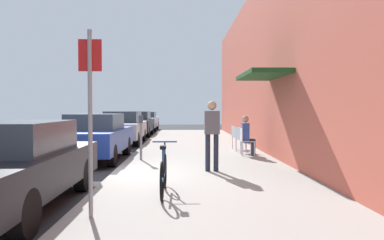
{
  "coord_description": "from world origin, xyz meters",
  "views": [
    {
      "loc": [
        1.67,
        -8.66,
        1.63
      ],
      "look_at": [
        2.03,
        5.14,
        1.22
      ],
      "focal_mm": 34.95,
      "sensor_mm": 36.0,
      "label": 1
    }
  ],
  "objects_px": {
    "parked_car_0": "(11,164)",
    "parked_car_3": "(137,123)",
    "parking_meter": "(141,134)",
    "street_sign": "(90,108)",
    "cafe_chair_0": "(245,140)",
    "parked_car_1": "(95,136)",
    "parked_car_2": "(123,127)",
    "cafe_chair_2": "(237,136)",
    "cafe_chair_1": "(241,138)",
    "bicycle_0": "(164,174)",
    "parked_car_4": "(145,121)",
    "seated_patron_0": "(247,134)",
    "pedestrian_standing": "(212,130)"
  },
  "relations": [
    {
      "from": "parked_car_4",
      "to": "parked_car_3",
      "type": "bearing_deg",
      "value": -90.0
    },
    {
      "from": "parked_car_0",
      "to": "cafe_chair_0",
      "type": "distance_m",
      "value": 7.62
    },
    {
      "from": "parked_car_4",
      "to": "bicycle_0",
      "type": "relative_size",
      "value": 2.57
    },
    {
      "from": "parking_meter",
      "to": "parked_car_4",
      "type": "bearing_deg",
      "value": 95.24
    },
    {
      "from": "parked_car_1",
      "to": "parked_car_4",
      "type": "relative_size",
      "value": 1.0
    },
    {
      "from": "cafe_chair_0",
      "to": "cafe_chair_1",
      "type": "relative_size",
      "value": 1.0
    },
    {
      "from": "street_sign",
      "to": "cafe_chair_1",
      "type": "xyz_separation_m",
      "value": [
        3.31,
        7.61,
        -1.02
      ]
    },
    {
      "from": "parked_car_2",
      "to": "cafe_chair_0",
      "type": "xyz_separation_m",
      "value": [
        4.81,
        -5.45,
        -0.15
      ]
    },
    {
      "from": "cafe_chair_2",
      "to": "pedestrian_standing",
      "type": "xyz_separation_m",
      "value": [
        -1.32,
        -4.86,
        0.5
      ]
    },
    {
      "from": "parked_car_0",
      "to": "cafe_chair_0",
      "type": "relative_size",
      "value": 5.06
    },
    {
      "from": "street_sign",
      "to": "bicycle_0",
      "type": "xyz_separation_m",
      "value": [
        0.94,
        1.36,
        -1.16
      ]
    },
    {
      "from": "parked_car_0",
      "to": "cafe_chair_0",
      "type": "height_order",
      "value": "parked_car_0"
    },
    {
      "from": "parked_car_4",
      "to": "cafe_chair_0",
      "type": "relative_size",
      "value": 5.06
    },
    {
      "from": "seated_patron_0",
      "to": "street_sign",
      "type": "bearing_deg",
      "value": -116.37
    },
    {
      "from": "parking_meter",
      "to": "cafe_chair_1",
      "type": "bearing_deg",
      "value": 28.46
    },
    {
      "from": "pedestrian_standing",
      "to": "parked_car_4",
      "type": "bearing_deg",
      "value": 100.43
    },
    {
      "from": "parked_car_2",
      "to": "cafe_chair_0",
      "type": "relative_size",
      "value": 5.06
    },
    {
      "from": "parked_car_2",
      "to": "cafe_chair_0",
      "type": "distance_m",
      "value": 7.27
    },
    {
      "from": "parked_car_0",
      "to": "cafe_chair_2",
      "type": "distance_m",
      "value": 9.14
    },
    {
      "from": "parked_car_1",
      "to": "parking_meter",
      "type": "height_order",
      "value": "parked_car_1"
    },
    {
      "from": "parked_car_1",
      "to": "street_sign",
      "type": "xyz_separation_m",
      "value": [
        1.5,
        -6.69,
        0.88
      ]
    },
    {
      "from": "parked_car_3",
      "to": "cafe_chair_0",
      "type": "height_order",
      "value": "parked_car_3"
    },
    {
      "from": "seated_patron_0",
      "to": "cafe_chair_2",
      "type": "distance_m",
      "value": 1.87
    },
    {
      "from": "cafe_chair_2",
      "to": "parked_car_4",
      "type": "bearing_deg",
      "value": 108.86
    },
    {
      "from": "parked_car_1",
      "to": "cafe_chair_0",
      "type": "relative_size",
      "value": 5.06
    },
    {
      "from": "street_sign",
      "to": "cafe_chair_2",
      "type": "distance_m",
      "value": 9.32
    },
    {
      "from": "bicycle_0",
      "to": "cafe_chair_1",
      "type": "distance_m",
      "value": 6.68
    },
    {
      "from": "parked_car_1",
      "to": "street_sign",
      "type": "bearing_deg",
      "value": -77.36
    },
    {
      "from": "cafe_chair_2",
      "to": "pedestrian_standing",
      "type": "bearing_deg",
      "value": -105.2
    },
    {
      "from": "seated_patron_0",
      "to": "cafe_chair_2",
      "type": "height_order",
      "value": "seated_patron_0"
    },
    {
      "from": "parked_car_2",
      "to": "parked_car_3",
      "type": "distance_m",
      "value": 5.26
    },
    {
      "from": "cafe_chair_0",
      "to": "parked_car_1",
      "type": "bearing_deg",
      "value": -178.72
    },
    {
      "from": "cafe_chair_1",
      "to": "cafe_chair_2",
      "type": "bearing_deg",
      "value": 90.03
    },
    {
      "from": "parked_car_1",
      "to": "cafe_chair_2",
      "type": "distance_m",
      "value": 5.19
    },
    {
      "from": "parking_meter",
      "to": "street_sign",
      "type": "bearing_deg",
      "value": -90.49
    },
    {
      "from": "parking_meter",
      "to": "street_sign",
      "type": "height_order",
      "value": "street_sign"
    },
    {
      "from": "parked_car_0",
      "to": "parked_car_3",
      "type": "distance_m",
      "value": 16.63
    },
    {
      "from": "parked_car_2",
      "to": "cafe_chair_0",
      "type": "bearing_deg",
      "value": -48.58
    },
    {
      "from": "parked_car_4",
      "to": "cafe_chair_2",
      "type": "relative_size",
      "value": 5.06
    },
    {
      "from": "pedestrian_standing",
      "to": "parked_car_1",
      "type": "bearing_deg",
      "value": 140.22
    },
    {
      "from": "parked_car_4",
      "to": "pedestrian_standing",
      "type": "height_order",
      "value": "pedestrian_standing"
    },
    {
      "from": "parked_car_3",
      "to": "cafe_chair_0",
      "type": "relative_size",
      "value": 5.06
    },
    {
      "from": "parking_meter",
      "to": "pedestrian_standing",
      "type": "bearing_deg",
      "value": -46.69
    },
    {
      "from": "parked_car_4",
      "to": "cafe_chair_1",
      "type": "relative_size",
      "value": 5.06
    },
    {
      "from": "parked_car_0",
      "to": "cafe_chair_2",
      "type": "xyz_separation_m",
      "value": [
        4.81,
        7.77,
        -0.11
      ]
    },
    {
      "from": "parked_car_2",
      "to": "cafe_chair_2",
      "type": "relative_size",
      "value": 5.06
    },
    {
      "from": "parked_car_2",
      "to": "parked_car_3",
      "type": "xyz_separation_m",
      "value": [
        -0.0,
        5.26,
        -0.01
      ]
    },
    {
      "from": "parking_meter",
      "to": "parked_car_1",
      "type": "bearing_deg",
      "value": 151.3
    },
    {
      "from": "seated_patron_0",
      "to": "cafe_chair_2",
      "type": "bearing_deg",
      "value": 91.81
    },
    {
      "from": "parked_car_2",
      "to": "cafe_chair_2",
      "type": "xyz_separation_m",
      "value": [
        4.81,
        -3.6,
        -0.15
      ]
    }
  ]
}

